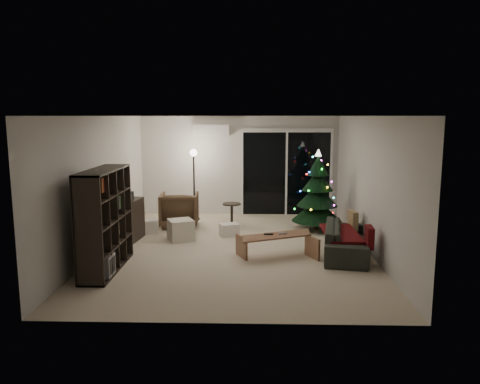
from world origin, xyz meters
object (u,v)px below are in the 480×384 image
object	(u,v)px
armchair	(179,210)
coffee_table	(277,246)
bookshelf	(93,220)
sofa	(346,240)
media_cabinet	(121,223)
christmas_tree	(317,190)

from	to	relation	value
armchair	coffee_table	distance (m)	3.15
bookshelf	sofa	world-z (taller)	bookshelf
bookshelf	media_cabinet	bearing A→B (deg)	75.08
bookshelf	sofa	bearing A→B (deg)	-2.36
media_cabinet	christmas_tree	xyz separation A→B (m)	(4.02, 1.24, 0.48)
media_cabinet	sofa	xyz separation A→B (m)	(4.30, -0.64, -0.14)
media_cabinet	christmas_tree	size ratio (longest dim) A/B	0.75
bookshelf	media_cabinet	distance (m)	1.65
bookshelf	media_cabinet	xyz separation A→B (m)	(0.00, 1.60, -0.41)
sofa	coffee_table	size ratio (longest dim) A/B	1.43
armchair	christmas_tree	xyz separation A→B (m)	(3.10, -0.23, 0.50)
bookshelf	christmas_tree	distance (m)	4.92
coffee_table	christmas_tree	distance (m)	2.42
bookshelf	christmas_tree	xyz separation A→B (m)	(4.02, 2.84, 0.06)
armchair	sofa	world-z (taller)	armchair
coffee_table	bookshelf	bearing A→B (deg)	169.26
bookshelf	media_cabinet	size ratio (longest dim) A/B	1.25
media_cabinet	coffee_table	bearing A→B (deg)	-9.52
bookshelf	armchair	distance (m)	3.24
bookshelf	sofa	size ratio (longest dim) A/B	0.88
bookshelf	coffee_table	distance (m)	3.18
sofa	coffee_table	world-z (taller)	sofa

